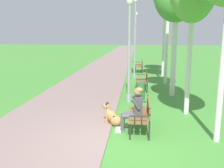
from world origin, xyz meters
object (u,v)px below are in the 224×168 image
Objects in this scene: lamp_post_far at (136,39)px; person_seated_on_near_bench at (134,108)px; dog_shepherd at (113,117)px; park_bench_near at (142,112)px; park_bench_mid at (143,79)px; park_bench_far at (140,65)px; lamp_post_near at (129,49)px; litter_bin at (140,91)px; lamp_post_mid at (135,37)px.

person_seated_on_near_bench is at bearing -89.46° from lamp_post_far.
dog_shepherd is 14.42m from lamp_post_far.
lamp_post_far is (-0.14, 14.68, 1.61)m from person_seated_on_near_bench.
park_bench_mid is at bearing 88.56° from park_bench_near.
park_bench_far is 1.89× the size of dog_shepherd.
dog_shepherd is at bearing -94.41° from park_bench_far.
park_bench_far is 0.34× the size of lamp_post_far.
lamp_post_far reaches higher than park_bench_near.
lamp_post_near is at bearing 99.12° from park_bench_near.
park_bench_mid is at bearing 85.76° from litter_bin.
lamp_post_mid is at bearing 90.86° from person_seated_on_near_bench.
lamp_post_mid is at bearing 86.61° from dog_shepherd.
person_seated_on_near_bench is at bearing -91.08° from park_bench_far.
lamp_post_far is (-0.01, 5.98, -0.16)m from lamp_post_mid.
park_bench_near is 1.20× the size of person_seated_on_near_bench.
lamp_post_near is 5.72× the size of litter_bin.
lamp_post_mid reaches higher than park_bench_far.
park_bench_near is 8.79m from lamp_post_mid.
park_bench_near is 1.00× the size of park_bench_far.
lamp_post_mid is 1.07× the size of lamp_post_far.
lamp_post_far is 6.34× the size of litter_bin.
lamp_post_mid is at bearing 92.25° from park_bench_near.
park_bench_near is at bearing -88.64° from lamp_post_far.
park_bench_far is at bearing 88.92° from person_seated_on_near_bench.
lamp_post_near reaches higher than dog_shepherd.
park_bench_near is 0.34× the size of lamp_post_far.
dog_shepherd is at bearing -91.94° from lamp_post_far.
dog_shepherd is 0.18× the size of lamp_post_far.
lamp_post_near is at bearing -138.42° from litter_bin.
lamp_post_far is (-0.48, 9.32, 1.78)m from park_bench_mid.
park_bench_far reaches higher than dog_shepherd.
lamp_post_near is 1.83m from litter_bin.
dog_shepherd is at bearing 161.77° from park_bench_near.
dog_shepherd is 0.20× the size of lamp_post_near.
lamp_post_near reaches higher than park_bench_mid.
litter_bin is (0.47, 0.42, -1.72)m from lamp_post_near.
lamp_post_far reaches higher than lamp_post_near.
park_bench_near is 0.37× the size of lamp_post_near.
park_bench_far is 7.71m from litter_bin.
park_bench_far is 3.90m from lamp_post_far.
park_bench_far is at bearing 85.59° from dog_shepherd.
dog_shepherd is at bearing -100.98° from park_bench_mid.
lamp_post_near is (-0.48, 2.97, 1.56)m from park_bench_near.
park_bench_near is 3.39m from lamp_post_near.
dog_shepherd is 3.27m from lamp_post_near.
lamp_post_far is (0.48, 14.27, 2.04)m from dog_shepherd.
park_bench_near is 0.91m from dog_shepherd.
person_seated_on_near_bench is at bearing -85.04° from lamp_post_near.
lamp_post_mid reaches higher than litter_bin.
park_bench_far is at bearing -84.20° from lamp_post_far.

